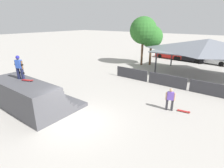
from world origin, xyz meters
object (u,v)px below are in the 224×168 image
Objects in this scene: skateboard_on_deck at (28,80)px; parked_car_black at (190,57)px; skateboard_on_ground at (184,111)px; tree_far_back at (143,31)px; parked_car_white at (213,59)px; bystander_walking at (170,98)px; parked_car_red at (170,55)px; tree_beside_pavilion at (152,37)px; skater_on_deck at (19,66)px.

parked_car_black is at bearing 55.68° from skateboard_on_deck.
skateboard_on_deck reaches higher than skateboard_on_ground.
parked_car_black is (4.53, 6.27, -3.82)m from tree_far_back.
parked_car_black and parked_car_white have the same top height.
parked_car_red is (-5.93, 16.80, -0.24)m from bystander_walking.
parked_car_white is at bearing 39.90° from tree_beside_pavilion.
skater_on_deck is 1.03× the size of bystander_walking.
tree_beside_pavilion is 1.15× the size of parked_car_red.
bystander_walking is 13.14m from tree_far_back.
tree_beside_pavilion is 9.27m from parked_car_white.
parked_car_white is at bearing 40.43° from tree_far_back.
skateboard_on_deck is 1.01× the size of skateboard_on_ground.
bystander_walking is at bearing -59.13° from tree_beside_pavilion.
skateboard_on_deck is at bearing -154.57° from skateboard_on_ground.
tree_beside_pavilion is at bearing 65.12° from skater_on_deck.
parked_car_red is at bearing 104.29° from skateboard_on_ground.
parked_car_black is (3.03, -0.30, -0.00)m from parked_car_red.
tree_beside_pavilion reaches higher than skateboard_on_ground.
parked_car_black is (3.70, 5.45, -3.02)m from tree_beside_pavilion.
tree_beside_pavilion is at bearing -91.20° from parked_car_red.
skateboard_on_deck is 0.16× the size of tree_beside_pavilion.
bystander_walking is 0.25× the size of tree_far_back.
parked_car_black reaches higher than skateboard_on_ground.
skateboard_on_ground is at bearing 179.76° from bystander_walking.
tree_far_back is 7.74m from parked_car_red.
skater_on_deck is at bearing -101.55° from parked_car_white.
skateboard_on_deck reaches higher than parked_car_red.
tree_far_back is at bearing -73.89° from bystander_walking.
skateboard_on_deck is 15.67m from tree_far_back.
parked_car_black is at bearing 54.15° from tree_far_back.
tree_far_back is (-7.43, 10.23, 3.58)m from bystander_walking.
parked_car_white is (7.61, 21.92, -1.39)m from skateboard_on_deck.
skateboard_on_deck is at bearing -15.44° from skater_on_deck.
skater_on_deck is 11.05m from skateboard_on_ground.
tree_far_back reaches higher than skateboard_on_ground.
parked_car_red is (-6.82, 16.48, 0.54)m from skateboard_on_ground.
bystander_walking reaches higher than parked_car_white.
parked_car_white is (0.12, 16.67, -0.24)m from bystander_walking.
parked_car_red is at bearing 64.84° from skater_on_deck.
parked_car_black is 1.00× the size of parked_car_white.
skater_on_deck reaches higher than skateboard_on_deck.
parked_car_red and parked_car_black have the same top height.
skater_on_deck is at bearing -95.63° from tree_beside_pavilion.
skateboard_on_deck is at bearing -90.20° from tree_far_back.
bystander_walking is at bearing 13.56° from skater_on_deck.
bystander_walking reaches higher than skateboard_on_ground.
skateboard_on_ground is 16.63m from parked_car_black.
skateboard_on_ground is 0.18× the size of parked_car_red.
parked_car_red is at bearing 83.32° from tree_beside_pavilion.
bystander_walking is at bearing -65.08° from parked_car_red.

